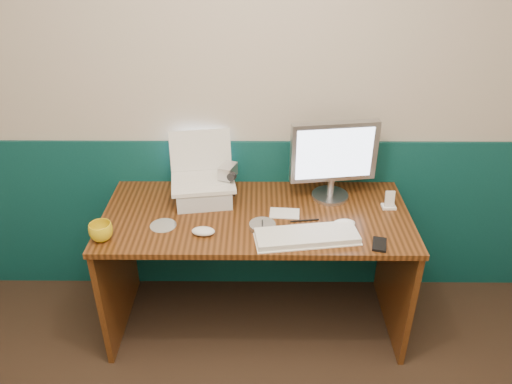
{
  "coord_description": "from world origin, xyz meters",
  "views": [
    {
      "loc": [
        0.07,
        -0.81,
        2.15
      ],
      "look_at": [
        0.06,
        1.23,
        0.97
      ],
      "focal_mm": 35.0,
      "sensor_mm": 36.0,
      "label": 1
    }
  ],
  "objects_px": {
    "camcorder": "(228,184)",
    "laptop": "(202,161)",
    "desk": "(256,271)",
    "keyboard": "(307,237)",
    "mug": "(101,232)",
    "monitor": "(333,160)"
  },
  "relations": [
    {
      "from": "keyboard",
      "to": "mug",
      "type": "bearing_deg",
      "value": 172.4
    },
    {
      "from": "laptop",
      "to": "keyboard",
      "type": "height_order",
      "value": "laptop"
    },
    {
      "from": "keyboard",
      "to": "laptop",
      "type": "bearing_deg",
      "value": 137.86
    },
    {
      "from": "monitor",
      "to": "mug",
      "type": "bearing_deg",
      "value": -168.46
    },
    {
      "from": "camcorder",
      "to": "keyboard",
      "type": "bearing_deg",
      "value": -23.14
    },
    {
      "from": "laptop",
      "to": "desk",
      "type": "bearing_deg",
      "value": -34.17
    },
    {
      "from": "monitor",
      "to": "camcorder",
      "type": "bearing_deg",
      "value": 173.55
    },
    {
      "from": "desk",
      "to": "laptop",
      "type": "xyz_separation_m",
      "value": [
        -0.28,
        0.14,
        0.61
      ]
    },
    {
      "from": "desk",
      "to": "keyboard",
      "type": "relative_size",
      "value": 3.26
    },
    {
      "from": "desk",
      "to": "camcorder",
      "type": "distance_m",
      "value": 0.51
    },
    {
      "from": "mug",
      "to": "laptop",
      "type": "bearing_deg",
      "value": 38.82
    },
    {
      "from": "keyboard",
      "to": "camcorder",
      "type": "height_order",
      "value": "camcorder"
    },
    {
      "from": "monitor",
      "to": "camcorder",
      "type": "distance_m",
      "value": 0.57
    },
    {
      "from": "desk",
      "to": "monitor",
      "type": "xyz_separation_m",
      "value": [
        0.41,
        0.18,
        0.6
      ]
    },
    {
      "from": "desk",
      "to": "monitor",
      "type": "distance_m",
      "value": 0.75
    },
    {
      "from": "laptop",
      "to": "mug",
      "type": "height_order",
      "value": "laptop"
    },
    {
      "from": "desk",
      "to": "keyboard",
      "type": "height_order",
      "value": "keyboard"
    },
    {
      "from": "laptop",
      "to": "mug",
      "type": "distance_m",
      "value": 0.62
    },
    {
      "from": "desk",
      "to": "mug",
      "type": "relative_size",
      "value": 14.07
    },
    {
      "from": "camcorder",
      "to": "laptop",
      "type": "bearing_deg",
      "value": -148.02
    },
    {
      "from": "laptop",
      "to": "monitor",
      "type": "bearing_deg",
      "value": -5.2
    },
    {
      "from": "keyboard",
      "to": "monitor",
      "type": "bearing_deg",
      "value": 60.12
    }
  ]
}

